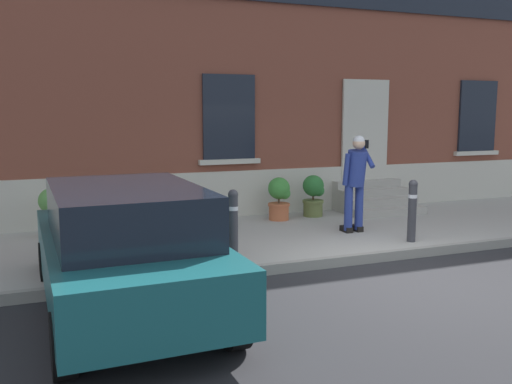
% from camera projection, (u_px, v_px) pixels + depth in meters
% --- Properties ---
extents(ground_plane, '(80.00, 80.00, 0.00)m').
position_uv_depth(ground_plane, '(404.00, 280.00, 7.73)').
color(ground_plane, '#232326').
extents(sidewalk, '(24.00, 3.60, 0.15)m').
position_uv_depth(sidewalk, '(311.00, 234.00, 10.30)').
color(sidewalk, '#99968E').
rests_on(sidewalk, ground).
extents(curb_edge, '(24.00, 0.12, 0.15)m').
position_uv_depth(curb_edge, '(367.00, 258.00, 8.59)').
color(curb_edge, gray).
rests_on(curb_edge, ground).
extents(building_facade, '(24.00, 1.52, 7.50)m').
position_uv_depth(building_facade, '(261.00, 45.00, 12.07)').
color(building_facade, brown).
rests_on(building_facade, ground).
extents(entrance_stoop, '(1.63, 1.28, 0.64)m').
position_uv_depth(entrance_stoop, '(374.00, 200.00, 12.28)').
color(entrance_stoop, '#9E998E').
rests_on(entrance_stoop, sidewalk).
extents(hatchback_car_teal, '(1.86, 4.10, 1.50)m').
position_uv_depth(hatchback_car_teal, '(126.00, 247.00, 6.34)').
color(hatchback_car_teal, '#165156').
rests_on(hatchback_car_teal, ground).
extents(bollard_near_person, '(0.15, 0.15, 1.04)m').
position_uv_depth(bollard_near_person, '(412.00, 208.00, 9.29)').
color(bollard_near_person, '#333338').
rests_on(bollard_near_person, sidewalk).
extents(bollard_far_left, '(0.15, 0.15, 1.04)m').
position_uv_depth(bollard_far_left, '(233.00, 222.00, 8.13)').
color(bollard_far_left, '#333338').
rests_on(bollard_far_left, sidewalk).
extents(person_on_phone, '(0.51, 0.49, 1.75)m').
position_uv_depth(person_on_phone, '(356.00, 177.00, 9.92)').
color(person_on_phone, navy).
rests_on(person_on_phone, sidewalk).
extents(planter_cream, '(0.44, 0.44, 0.86)m').
position_uv_depth(planter_cream, '(53.00, 211.00, 9.62)').
color(planter_cream, beige).
rests_on(planter_cream, sidewalk).
extents(planter_charcoal, '(0.44, 0.44, 0.86)m').
position_uv_depth(planter_charcoal, '(173.00, 203.00, 10.50)').
color(planter_charcoal, '#2D2D30').
rests_on(planter_charcoal, sidewalk).
extents(planter_terracotta, '(0.44, 0.44, 0.86)m').
position_uv_depth(planter_terracotta, '(279.00, 197.00, 11.18)').
color(planter_terracotta, '#B25B38').
rests_on(planter_terracotta, sidewalk).
extents(planter_olive, '(0.44, 0.44, 0.86)m').
position_uv_depth(planter_olive, '(314.00, 194.00, 11.57)').
color(planter_olive, '#606B38').
rests_on(planter_olive, sidewalk).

